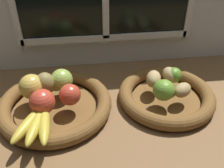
{
  "coord_description": "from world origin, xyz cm",
  "views": [
    {
      "loc": [
        -9.34,
        -62.62,
        54.79
      ],
      "look_at": [
        -1.03,
        1.6,
        8.47
      ],
      "focal_mm": 40.99,
      "sensor_mm": 36.0,
      "label": 1
    }
  ],
  "objects_px": {
    "apple_red_right": "(70,95)",
    "potato_back": "(170,75)",
    "apple_golden_left": "(32,87)",
    "apple_green_back": "(62,80)",
    "fruit_bowl_right": "(166,96)",
    "lime_near": "(164,90)",
    "fruit_bowl_left": "(55,105)",
    "potato_oblong": "(153,79)",
    "pear_brown": "(45,84)",
    "potato_small": "(182,90)",
    "lime_far": "(174,75)",
    "apple_red_front": "(42,102)",
    "banana_bunch_front": "(37,123)"
  },
  "relations": [
    {
      "from": "apple_green_back",
      "to": "pear_brown",
      "type": "height_order",
      "value": "pear_brown"
    },
    {
      "from": "apple_green_back",
      "to": "lime_near",
      "type": "bearing_deg",
      "value": -16.68
    },
    {
      "from": "fruit_bowl_left",
      "to": "lime_far",
      "type": "distance_m",
      "value": 0.4
    },
    {
      "from": "fruit_bowl_right",
      "to": "lime_far",
      "type": "height_order",
      "value": "lime_far"
    },
    {
      "from": "fruit_bowl_right",
      "to": "potato_back",
      "type": "relative_size",
      "value": 4.99
    },
    {
      "from": "fruit_bowl_left",
      "to": "apple_red_front",
      "type": "distance_m",
      "value": 0.09
    },
    {
      "from": "apple_golden_left",
      "to": "potato_oblong",
      "type": "height_order",
      "value": "apple_golden_left"
    },
    {
      "from": "apple_green_back",
      "to": "potato_back",
      "type": "xyz_separation_m",
      "value": [
        0.36,
        -0.0,
        -0.01
      ]
    },
    {
      "from": "fruit_bowl_left",
      "to": "lime_far",
      "type": "bearing_deg",
      "value": 6.18
    },
    {
      "from": "banana_bunch_front",
      "to": "potato_oblong",
      "type": "height_order",
      "value": "potato_oblong"
    },
    {
      "from": "fruit_bowl_right",
      "to": "pear_brown",
      "type": "relative_size",
      "value": 4.22
    },
    {
      "from": "pear_brown",
      "to": "potato_small",
      "type": "relative_size",
      "value": 1.18
    },
    {
      "from": "apple_green_back",
      "to": "potato_oblong",
      "type": "relative_size",
      "value": 1.02
    },
    {
      "from": "fruit_bowl_right",
      "to": "potato_small",
      "type": "xyz_separation_m",
      "value": [
        0.04,
        -0.04,
        0.05
      ]
    },
    {
      "from": "apple_red_right",
      "to": "apple_golden_left",
      "type": "height_order",
      "value": "apple_golden_left"
    },
    {
      "from": "apple_green_back",
      "to": "lime_near",
      "type": "xyz_separation_m",
      "value": [
        0.31,
        -0.09,
        -0.0
      ]
    },
    {
      "from": "apple_red_right",
      "to": "potato_back",
      "type": "relative_size",
      "value": 1.03
    },
    {
      "from": "apple_green_back",
      "to": "potato_oblong",
      "type": "bearing_deg",
      "value": -3.57
    },
    {
      "from": "banana_bunch_front",
      "to": "apple_green_back",
      "type": "bearing_deg",
      "value": 69.4
    },
    {
      "from": "fruit_bowl_right",
      "to": "apple_red_right",
      "type": "xyz_separation_m",
      "value": [
        -0.31,
        -0.03,
        0.06
      ]
    },
    {
      "from": "pear_brown",
      "to": "lime_far",
      "type": "relative_size",
      "value": 1.43
    },
    {
      "from": "potato_back",
      "to": "potato_oblong",
      "type": "bearing_deg",
      "value": -164.05
    },
    {
      "from": "apple_red_right",
      "to": "fruit_bowl_right",
      "type": "bearing_deg",
      "value": 5.13
    },
    {
      "from": "fruit_bowl_left",
      "to": "apple_golden_left",
      "type": "relative_size",
      "value": 4.61
    },
    {
      "from": "apple_golden_left",
      "to": "pear_brown",
      "type": "bearing_deg",
      "value": 17.35
    },
    {
      "from": "fruit_bowl_left",
      "to": "fruit_bowl_right",
      "type": "distance_m",
      "value": 0.37
    },
    {
      "from": "apple_golden_left",
      "to": "potato_back",
      "type": "distance_m",
      "value": 0.45
    },
    {
      "from": "apple_red_right",
      "to": "apple_golden_left",
      "type": "relative_size",
      "value": 0.84
    },
    {
      "from": "apple_red_front",
      "to": "potato_small",
      "type": "xyz_separation_m",
      "value": [
        0.43,
        0.02,
        -0.01
      ]
    },
    {
      "from": "apple_golden_left",
      "to": "lime_far",
      "type": "distance_m",
      "value": 0.46
    },
    {
      "from": "apple_golden_left",
      "to": "lime_near",
      "type": "distance_m",
      "value": 0.41
    },
    {
      "from": "fruit_bowl_right",
      "to": "banana_bunch_front",
      "type": "bearing_deg",
      "value": -163.55
    },
    {
      "from": "apple_red_front",
      "to": "potato_oblong",
      "type": "distance_m",
      "value": 0.36
    },
    {
      "from": "fruit_bowl_right",
      "to": "apple_red_front",
      "type": "height_order",
      "value": "apple_red_front"
    },
    {
      "from": "apple_golden_left",
      "to": "apple_green_back",
      "type": "relative_size",
      "value": 1.09
    },
    {
      "from": "potato_small",
      "to": "apple_green_back",
      "type": "bearing_deg",
      "value": 167.15
    },
    {
      "from": "fruit_bowl_right",
      "to": "lime_near",
      "type": "xyz_separation_m",
      "value": [
        -0.03,
        -0.04,
        0.06
      ]
    },
    {
      "from": "fruit_bowl_left",
      "to": "lime_near",
      "type": "bearing_deg",
      "value": -7.32
    },
    {
      "from": "banana_bunch_front",
      "to": "apple_golden_left",
      "type": "bearing_deg",
      "value": 100.73
    },
    {
      "from": "apple_red_right",
      "to": "apple_red_front",
      "type": "xyz_separation_m",
      "value": [
        -0.08,
        -0.03,
        0.0
      ]
    },
    {
      "from": "potato_oblong",
      "to": "banana_bunch_front",
      "type": "bearing_deg",
      "value": -157.52
    },
    {
      "from": "pear_brown",
      "to": "potato_back",
      "type": "distance_m",
      "value": 0.41
    },
    {
      "from": "fruit_bowl_left",
      "to": "potato_oblong",
      "type": "relative_size",
      "value": 5.15
    },
    {
      "from": "apple_red_front",
      "to": "potato_oblong",
      "type": "xyz_separation_m",
      "value": [
        0.35,
        0.09,
        -0.01
      ]
    },
    {
      "from": "banana_bunch_front",
      "to": "apple_red_right",
      "type": "bearing_deg",
      "value": 45.34
    },
    {
      "from": "apple_red_front",
      "to": "potato_back",
      "type": "bearing_deg",
      "value": 14.32
    },
    {
      "from": "apple_golden_left",
      "to": "apple_green_back",
      "type": "xyz_separation_m",
      "value": [
        0.09,
        0.03,
        -0.0
      ]
    },
    {
      "from": "lime_near",
      "to": "fruit_bowl_right",
      "type": "bearing_deg",
      "value": 56.31
    },
    {
      "from": "apple_golden_left",
      "to": "apple_red_front",
      "type": "xyz_separation_m",
      "value": [
        0.04,
        -0.08,
        -0.0
      ]
    },
    {
      "from": "apple_green_back",
      "to": "banana_bunch_front",
      "type": "relative_size",
      "value": 0.42
    }
  ]
}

